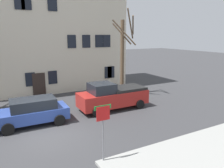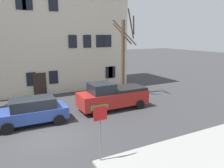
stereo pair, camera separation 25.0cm
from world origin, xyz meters
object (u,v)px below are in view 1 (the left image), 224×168
Objects in this scene: building_main at (48,30)px; pickup_truck_red at (112,96)px; tree_bare_mid at (123,54)px; car_blue_wagon at (33,111)px; street_sign_pole at (103,123)px.

pickup_truck_red is at bearing -75.83° from building_main.
tree_bare_mid is 1.46× the size of pickup_truck_red.
building_main is at bearing 104.17° from pickup_truck_red.
tree_bare_mid is 9.51m from car_blue_wagon.
street_sign_pole is (1.96, -5.76, 0.97)m from car_blue_wagon.
pickup_truck_red is at bearing -131.69° from tree_bare_mid.
building_main is at bearing 70.77° from car_blue_wagon.
street_sign_pole reaches higher than car_blue_wagon.
car_blue_wagon is 1.63× the size of street_sign_pole.
tree_bare_mid is 4.94m from pickup_truck_red.
tree_bare_mid reaches higher than car_blue_wagon.
car_blue_wagon is at bearing -109.23° from building_main.
building_main is 5.85× the size of street_sign_pole.
street_sign_pole is (-1.39, -15.35, -4.03)m from building_main.
building_main reaches higher than street_sign_pole.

